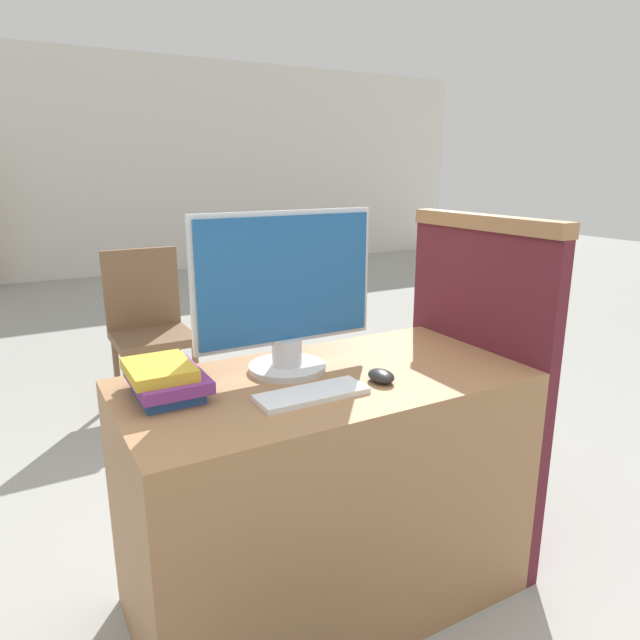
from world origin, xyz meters
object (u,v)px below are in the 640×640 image
keyboard (312,394)px  far_chair (148,320)px  monitor (286,294)px  mouse (381,376)px  book_stack (165,379)px

keyboard → far_chair: bearing=89.7°
monitor → mouse: monitor is taller
far_chair → mouse: bearing=-29.6°
book_stack → monitor: bearing=3.1°
book_stack → far_chair: 1.93m
monitor → far_chair: bearing=90.6°
monitor → mouse: size_ratio=6.13×
monitor → book_stack: size_ratio=2.17×
monitor → book_stack: monitor is taller
mouse → book_stack: size_ratio=0.35×
keyboard → book_stack: size_ratio=1.17×
monitor → keyboard: (-0.03, -0.22, -0.23)m
monitor → book_stack: bearing=-176.9°
keyboard → book_stack: 0.41m
keyboard → mouse: bearing=0.2°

